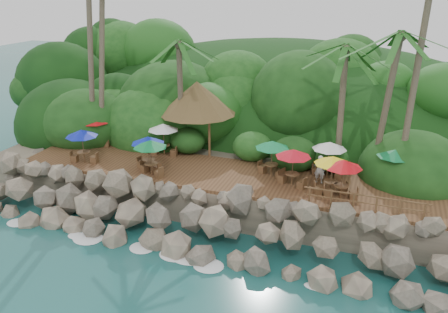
% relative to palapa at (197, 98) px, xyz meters
% --- Properties ---
extents(ground, '(140.00, 140.00, 0.00)m').
position_rel_palapa_xyz_m(ground, '(3.32, -9.93, -5.79)').
color(ground, '#19514F').
rests_on(ground, ground).
extents(land_base, '(32.00, 25.20, 2.10)m').
position_rel_palapa_xyz_m(land_base, '(3.32, 6.07, -4.74)').
color(land_base, gray).
rests_on(land_base, ground).
extents(jungle_hill, '(44.80, 28.00, 15.40)m').
position_rel_palapa_xyz_m(jungle_hill, '(3.32, 13.57, -5.79)').
color(jungle_hill, '#143811').
rests_on(jungle_hill, ground).
extents(seawall, '(29.00, 4.00, 2.30)m').
position_rel_palapa_xyz_m(seawall, '(3.32, -7.93, -4.64)').
color(seawall, gray).
rests_on(seawall, ground).
extents(terrace, '(26.00, 5.00, 0.20)m').
position_rel_palapa_xyz_m(terrace, '(3.32, -3.93, -3.59)').
color(terrace, brown).
rests_on(terrace, land_base).
extents(jungle_foliage, '(44.00, 16.00, 12.00)m').
position_rel_palapa_xyz_m(jungle_foliage, '(3.32, 5.07, -5.79)').
color(jungle_foliage, '#143811').
rests_on(jungle_foliage, ground).
extents(foam_line, '(25.20, 0.80, 0.06)m').
position_rel_palapa_xyz_m(foam_line, '(3.32, -9.63, -5.76)').
color(foam_line, white).
rests_on(foam_line, ground).
extents(palapa, '(5.29, 5.29, 4.60)m').
position_rel_palapa_xyz_m(palapa, '(0.00, 0.00, 0.00)').
color(palapa, brown).
rests_on(palapa, ground).
extents(dining_clusters, '(21.49, 5.21, 2.18)m').
position_rel_palapa_xyz_m(dining_clusters, '(3.63, -3.83, -1.68)').
color(dining_clusters, brown).
rests_on(dining_clusters, terrace).
extents(railing, '(6.10, 0.10, 1.00)m').
position_rel_palapa_xyz_m(railing, '(11.59, -6.28, -2.89)').
color(railing, brown).
rests_on(railing, terrace).
extents(waiter, '(0.63, 0.44, 1.67)m').
position_rel_palapa_xyz_m(waiter, '(8.89, -3.35, -2.66)').
color(waiter, silver).
rests_on(waiter, terrace).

